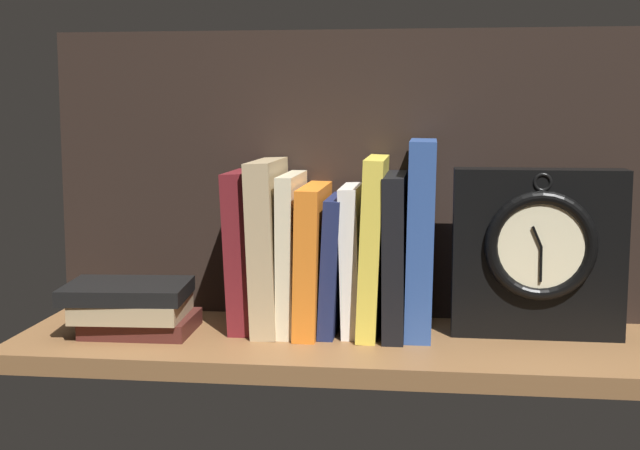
% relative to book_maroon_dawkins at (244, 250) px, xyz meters
% --- Properties ---
extents(ground_plane, '(0.85, 0.27, 0.03)m').
position_rel_book_maroon_dawkins_xyz_m(ground_plane, '(0.13, -0.04, -0.12)').
color(ground_plane, brown).
extents(back_panel, '(0.85, 0.01, 0.41)m').
position_rel_book_maroon_dawkins_xyz_m(back_panel, '(0.13, 0.09, 0.10)').
color(back_panel, black).
rests_on(back_panel, ground_plane).
extents(book_maroon_dawkins, '(0.04, 0.12, 0.22)m').
position_rel_book_maroon_dawkins_xyz_m(book_maroon_dawkins, '(0.00, 0.00, 0.00)').
color(book_maroon_dawkins, maroon).
rests_on(book_maroon_dawkins, ground_plane).
extents(book_tan_shortstories, '(0.04, 0.15, 0.23)m').
position_rel_book_maroon_dawkins_xyz_m(book_tan_shortstories, '(0.04, 0.00, 0.01)').
color(book_tan_shortstories, tan).
rests_on(book_tan_shortstories, ground_plane).
extents(book_cream_twain, '(0.02, 0.15, 0.21)m').
position_rel_book_maroon_dawkins_xyz_m(book_cream_twain, '(0.07, 0.00, -0.00)').
color(book_cream_twain, beige).
rests_on(book_cream_twain, ground_plane).
extents(book_orange_pandolfini, '(0.03, 0.16, 0.20)m').
position_rel_book_maroon_dawkins_xyz_m(book_orange_pandolfini, '(0.09, 0.00, -0.01)').
color(book_orange_pandolfini, orange).
rests_on(book_orange_pandolfini, ground_plane).
extents(book_navy_bierce, '(0.03, 0.14, 0.18)m').
position_rel_book_maroon_dawkins_xyz_m(book_navy_bierce, '(0.12, 0.00, -0.02)').
color(book_navy_bierce, '#192147').
rests_on(book_navy_bierce, ground_plane).
extents(book_white_catcher, '(0.03, 0.12, 0.20)m').
position_rel_book_maroon_dawkins_xyz_m(book_white_catcher, '(0.15, 0.00, -0.01)').
color(book_white_catcher, silver).
rests_on(book_white_catcher, ground_plane).
extents(book_yellow_seinlanguage, '(0.03, 0.16, 0.24)m').
position_rel_book_maroon_dawkins_xyz_m(book_yellow_seinlanguage, '(0.18, 0.00, 0.01)').
color(book_yellow_seinlanguage, gold).
rests_on(book_yellow_seinlanguage, ground_plane).
extents(book_black_skeptic, '(0.03, 0.16, 0.21)m').
position_rel_book_maroon_dawkins_xyz_m(book_black_skeptic, '(0.21, 0.00, -0.00)').
color(book_black_skeptic, black).
rests_on(book_black_skeptic, ground_plane).
extents(book_blue_modern, '(0.04, 0.14, 0.26)m').
position_rel_book_maroon_dawkins_xyz_m(book_blue_modern, '(0.24, 0.00, 0.02)').
color(book_blue_modern, '#2D4C8E').
rests_on(book_blue_modern, ground_plane).
extents(framed_clock, '(0.22, 0.07, 0.22)m').
position_rel_book_maroon_dawkins_xyz_m(framed_clock, '(0.39, -0.00, 0.01)').
color(framed_clock, black).
rests_on(framed_clock, ground_plane).
extents(book_stack_side, '(0.17, 0.13, 0.07)m').
position_rel_book_maroon_dawkins_xyz_m(book_stack_side, '(-0.14, -0.05, -0.07)').
color(book_stack_side, '#471E19').
rests_on(book_stack_side, ground_plane).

